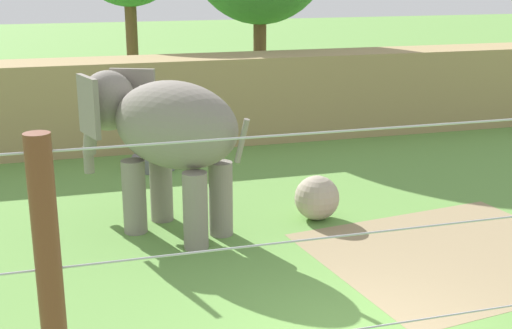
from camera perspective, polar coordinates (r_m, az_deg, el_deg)
name	(u,v)px	position (r m, az deg, el deg)	size (l,w,h in m)	color
dirt_patch	(456,254)	(12.91, 16.24, -7.12)	(4.81, 4.13, 0.01)	#937F5B
embankment_wall	(194,100)	(20.03, -5.15, 5.34)	(36.00, 1.80, 2.50)	tan
elephant	(162,130)	(13.02, -7.80, 2.84)	(3.29, 3.49, 3.02)	gray
enrichment_ball	(317,198)	(13.95, 5.08, -2.78)	(0.91, 0.91, 0.91)	tan
cable_fence	(471,291)	(7.18, 17.41, -9.98)	(8.86, 0.21, 3.73)	brown
water_tub	(154,162)	(17.65, -8.48, 0.20)	(1.10, 1.10, 0.35)	slate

